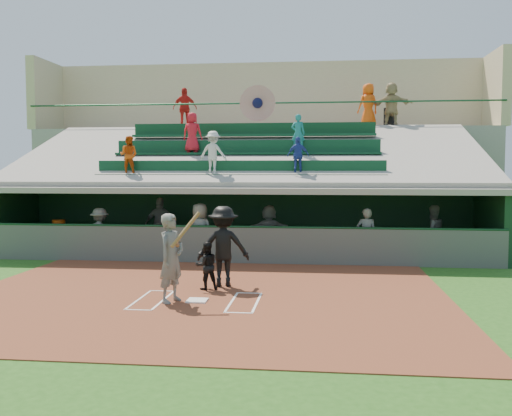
# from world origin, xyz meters

# --- Properties ---
(ground) EXTENTS (100.00, 100.00, 0.00)m
(ground) POSITION_xyz_m (0.00, 0.00, 0.00)
(ground) COLOR #235217
(ground) RESTS_ON ground
(dirt_slab) EXTENTS (11.00, 9.00, 0.02)m
(dirt_slab) POSITION_xyz_m (0.00, 0.50, 0.01)
(dirt_slab) COLOR brown
(dirt_slab) RESTS_ON ground
(home_plate) EXTENTS (0.43, 0.43, 0.03)m
(home_plate) POSITION_xyz_m (0.00, 0.00, 0.04)
(home_plate) COLOR white
(home_plate) RESTS_ON dirt_slab
(batters_box_chalk) EXTENTS (2.65, 1.85, 0.01)m
(batters_box_chalk) POSITION_xyz_m (0.00, 0.00, 0.02)
(batters_box_chalk) COLOR white
(batters_box_chalk) RESTS_ON dirt_slab
(dugout_floor) EXTENTS (16.00, 3.50, 0.04)m
(dugout_floor) POSITION_xyz_m (0.00, 6.75, 0.02)
(dugout_floor) COLOR gray
(dugout_floor) RESTS_ON ground
(concourse_slab) EXTENTS (20.00, 3.00, 4.60)m
(concourse_slab) POSITION_xyz_m (0.00, 13.50, 2.30)
(concourse_slab) COLOR gray
(concourse_slab) RESTS_ON ground
(grandstand) EXTENTS (20.40, 10.40, 7.80)m
(grandstand) POSITION_xyz_m (-0.01, 10.51, 2.26)
(grandstand) COLOR #515651
(grandstand) RESTS_ON ground
(batter_at_plate) EXTENTS (0.97, 0.83, 1.95)m
(batter_at_plate) POSITION_xyz_m (-0.52, -0.13, 0.98)
(batter_at_plate) COLOR #565853
(batter_at_plate) RESTS_ON dirt_slab
(catcher) EXTENTS (0.67, 0.61, 1.13)m
(catcher) POSITION_xyz_m (-0.03, 1.20, 0.58)
(catcher) COLOR black
(catcher) RESTS_ON dirt_slab
(home_umpire) EXTENTS (1.37, 0.93, 1.95)m
(home_umpire) POSITION_xyz_m (0.29, 1.65, 0.99)
(home_umpire) COLOR black
(home_umpire) RESTS_ON dirt_slab
(dugout_bench) EXTENTS (14.03, 5.56, 0.44)m
(dugout_bench) POSITION_xyz_m (0.05, 8.09, 0.26)
(dugout_bench) COLOR olive
(dugout_bench) RESTS_ON dugout_floor
(white_table) EXTENTS (0.88, 0.73, 0.68)m
(white_table) POSITION_xyz_m (-6.04, 6.33, 0.38)
(white_table) COLOR silver
(white_table) RESTS_ON dugout_floor
(water_cooler) EXTENTS (0.43, 0.43, 0.43)m
(water_cooler) POSITION_xyz_m (-6.11, 6.30, 0.94)
(water_cooler) COLOR #CE4B0C
(water_cooler) RESTS_ON white_table
(dugout_player_a) EXTENTS (1.12, 0.77, 1.59)m
(dugout_player_a) POSITION_xyz_m (-4.31, 5.39, 0.83)
(dugout_player_a) COLOR #535551
(dugout_player_a) RESTS_ON dugout_floor
(dugout_player_b) EXTENTS (1.11, 0.52, 1.85)m
(dugout_player_b) POSITION_xyz_m (-2.78, 6.94, 0.96)
(dugout_player_b) COLOR #5D605B
(dugout_player_b) RESTS_ON dugout_floor
(dugout_player_c) EXTENTS (1.01, 0.83, 1.76)m
(dugout_player_c) POSITION_xyz_m (-1.08, 5.37, 0.92)
(dugout_player_c) COLOR #5D5F5A
(dugout_player_c) RESTS_ON dugout_floor
(dugout_player_d) EXTENTS (1.62, 0.82, 1.67)m
(dugout_player_d) POSITION_xyz_m (1.00, 6.26, 0.88)
(dugout_player_d) COLOR #60645E
(dugout_player_d) RESTS_ON dugout_floor
(dugout_player_e) EXTENTS (0.65, 0.48, 1.65)m
(dugout_player_e) POSITION_xyz_m (4.03, 5.46, 0.86)
(dugout_player_e) COLOR #5D605B
(dugout_player_e) RESTS_ON dugout_floor
(dugout_player_f) EXTENTS (0.99, 0.88, 1.69)m
(dugout_player_f) POSITION_xyz_m (6.13, 6.29, 0.89)
(dugout_player_f) COLOR #50524E
(dugout_player_f) RESTS_ON dugout_floor
(trash_bin) EXTENTS (0.54, 0.54, 0.81)m
(trash_bin) POSITION_xyz_m (5.53, 12.75, 5.00)
(trash_bin) COLOR black
(trash_bin) RESTS_ON concourse_slab
(concourse_staff_a) EXTENTS (1.13, 0.76, 1.79)m
(concourse_staff_a) POSITION_xyz_m (-3.26, 12.65, 5.49)
(concourse_staff_a) COLOR red
(concourse_staff_a) RESTS_ON concourse_slab
(concourse_staff_b) EXTENTS (1.04, 0.88, 1.81)m
(concourse_staff_b) POSITION_xyz_m (4.59, 12.40, 5.50)
(concourse_staff_b) COLOR #E54E0D
(concourse_staff_b) RESTS_ON concourse_slab
(concourse_staff_c) EXTENTS (1.76, 1.00, 1.81)m
(concourse_staff_c) POSITION_xyz_m (5.52, 12.25, 5.50)
(concourse_staff_c) COLOR tan
(concourse_staff_c) RESTS_ON concourse_slab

